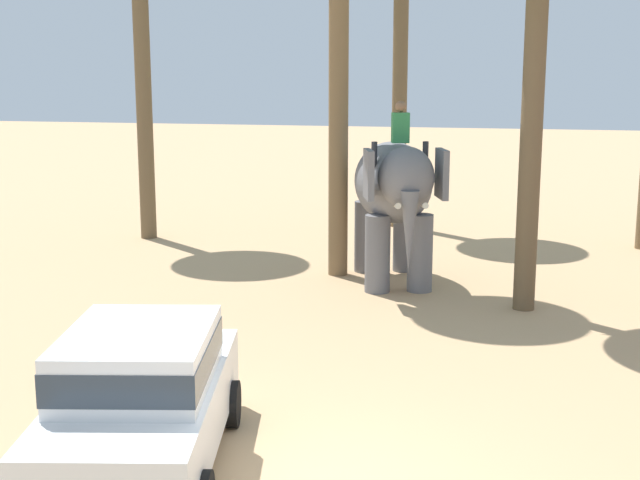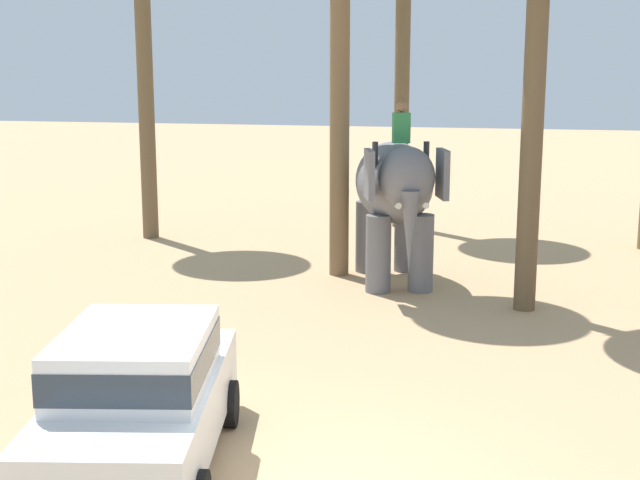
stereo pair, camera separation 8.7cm
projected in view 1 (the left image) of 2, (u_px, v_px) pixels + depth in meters
The scene contains 2 objects.
car_sedan_foreground at pixel (142, 394), 9.79m from camera, with size 2.53×4.37×1.70m.
elephant_with_mahout at pixel (394, 191), 18.32m from camera, with size 2.55×4.02×3.88m.
Camera 1 is at (2.12, -8.48, 4.52)m, focal length 49.07 mm.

